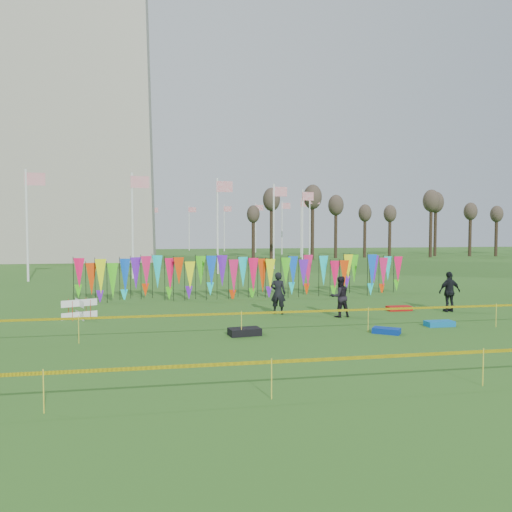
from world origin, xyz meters
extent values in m
plane|color=#275317|center=(0.00, 0.00, 0.00)|extent=(160.00, 160.00, 0.00)
cylinder|color=silver|center=(14.00, 48.00, 4.00)|extent=(0.16, 0.16, 8.00)
plane|color=red|center=(14.60, 48.00, 7.30)|extent=(1.40, 0.00, 1.40)
cylinder|color=silver|center=(13.05, 55.25, 4.00)|extent=(0.16, 0.16, 8.00)
plane|color=red|center=(13.65, 55.25, 7.30)|extent=(1.40, 0.00, 1.40)
cylinder|color=silver|center=(10.25, 62.00, 4.00)|extent=(0.16, 0.16, 8.00)
plane|color=red|center=(10.85, 62.00, 7.30)|extent=(1.40, 0.00, 1.40)
cylinder|color=silver|center=(5.80, 67.80, 4.00)|extent=(0.16, 0.16, 8.00)
plane|color=red|center=(6.40, 67.80, 7.30)|extent=(1.40, 0.00, 1.40)
cylinder|color=silver|center=(0.00, 72.25, 4.00)|extent=(0.16, 0.16, 8.00)
plane|color=red|center=(0.60, 72.25, 7.30)|extent=(1.40, 0.00, 1.40)
cylinder|color=silver|center=(-6.75, 75.05, 4.00)|extent=(0.16, 0.16, 8.00)
plane|color=red|center=(-6.15, 75.05, 7.30)|extent=(1.40, 0.00, 1.40)
cylinder|color=silver|center=(-14.00, 76.00, 4.00)|extent=(0.16, 0.16, 8.00)
plane|color=red|center=(-13.40, 76.00, 7.30)|extent=(1.40, 0.00, 1.40)
cylinder|color=silver|center=(-21.25, 75.05, 4.00)|extent=(0.16, 0.16, 8.00)
plane|color=red|center=(-20.65, 75.05, 7.30)|extent=(1.40, 0.00, 1.40)
cylinder|color=silver|center=(-28.00, 72.25, 4.00)|extent=(0.16, 0.16, 8.00)
plane|color=red|center=(-27.40, 72.25, 7.30)|extent=(1.40, 0.00, 1.40)
cylinder|color=silver|center=(-14.00, 20.00, 4.00)|extent=(0.16, 0.16, 8.00)
plane|color=red|center=(-13.40, 20.00, 7.30)|extent=(1.40, 0.00, 1.40)
cylinder|color=silver|center=(-6.75, 20.95, 4.00)|extent=(0.16, 0.16, 8.00)
plane|color=red|center=(-6.15, 20.95, 7.30)|extent=(1.40, 0.00, 1.40)
cylinder|color=silver|center=(0.00, 23.75, 4.00)|extent=(0.16, 0.16, 8.00)
plane|color=red|center=(0.60, 23.75, 7.30)|extent=(1.40, 0.00, 1.40)
cylinder|color=silver|center=(5.80, 28.20, 4.00)|extent=(0.16, 0.16, 8.00)
plane|color=red|center=(6.40, 28.20, 7.30)|extent=(1.40, 0.00, 1.40)
cylinder|color=silver|center=(10.25, 34.00, 4.00)|extent=(0.16, 0.16, 8.00)
plane|color=red|center=(10.85, 34.00, 7.30)|extent=(1.40, 0.00, 1.40)
cylinder|color=silver|center=(13.05, 40.75, 4.00)|extent=(0.16, 0.16, 8.00)
plane|color=red|center=(13.65, 40.75, 7.30)|extent=(1.40, 0.00, 1.40)
cylinder|color=black|center=(-9.00, 8.83, 1.10)|extent=(0.03, 0.03, 2.20)
cone|color=#FD0E51|center=(-8.72, 8.83, 1.32)|extent=(0.64, 0.64, 1.60)
cylinder|color=black|center=(-8.44, 8.83, 1.10)|extent=(0.03, 0.03, 2.20)
cone|color=#E93B07|center=(-8.16, 8.83, 1.32)|extent=(0.64, 0.64, 1.60)
cylinder|color=black|center=(-7.88, 8.83, 1.10)|extent=(0.03, 0.03, 2.20)
cone|color=#F1FF0D|center=(-7.59, 8.83, 1.32)|extent=(0.64, 0.64, 1.60)
cylinder|color=black|center=(-7.31, 8.83, 1.10)|extent=(0.03, 0.03, 2.20)
cone|color=#40CC17|center=(-7.03, 8.83, 1.32)|extent=(0.64, 0.64, 1.60)
cylinder|color=black|center=(-6.75, 8.83, 1.10)|extent=(0.03, 0.03, 2.20)
cone|color=blue|center=(-6.47, 8.83, 1.32)|extent=(0.64, 0.64, 1.60)
cylinder|color=black|center=(-6.19, 8.83, 1.10)|extent=(0.03, 0.03, 2.20)
cone|color=#6616C8|center=(-5.91, 8.83, 1.32)|extent=(0.64, 0.64, 1.60)
cylinder|color=black|center=(-5.62, 8.83, 1.10)|extent=(0.03, 0.03, 2.20)
cone|color=#E3195C|center=(-5.34, 8.83, 1.32)|extent=(0.64, 0.64, 1.60)
cylinder|color=black|center=(-5.06, 8.83, 1.10)|extent=(0.03, 0.03, 2.20)
cone|color=#0ED5D6|center=(-4.78, 8.83, 1.32)|extent=(0.64, 0.64, 1.60)
cylinder|color=black|center=(-4.50, 8.83, 1.10)|extent=(0.03, 0.03, 2.20)
cone|color=#FD0E51|center=(-4.22, 8.83, 1.32)|extent=(0.64, 0.64, 1.60)
cylinder|color=black|center=(-3.94, 8.83, 1.10)|extent=(0.03, 0.03, 2.20)
cone|color=#E93B07|center=(-3.66, 8.83, 1.32)|extent=(0.64, 0.64, 1.60)
cylinder|color=black|center=(-3.38, 8.83, 1.10)|extent=(0.03, 0.03, 2.20)
cone|color=#F1FF0D|center=(-3.09, 8.83, 1.32)|extent=(0.64, 0.64, 1.60)
cylinder|color=black|center=(-2.81, 8.83, 1.10)|extent=(0.03, 0.03, 2.20)
cone|color=#40CC17|center=(-2.53, 8.83, 1.32)|extent=(0.64, 0.64, 1.60)
cylinder|color=black|center=(-2.25, 8.83, 1.10)|extent=(0.03, 0.03, 2.20)
cone|color=blue|center=(-1.97, 8.83, 1.32)|extent=(0.64, 0.64, 1.60)
cylinder|color=black|center=(-1.69, 8.83, 1.10)|extent=(0.03, 0.03, 2.20)
cone|color=#6616C8|center=(-1.41, 8.83, 1.32)|extent=(0.64, 0.64, 1.60)
cylinder|color=black|center=(-1.12, 8.83, 1.10)|extent=(0.03, 0.03, 2.20)
cone|color=#E3195C|center=(-0.84, 8.83, 1.32)|extent=(0.64, 0.64, 1.60)
cylinder|color=black|center=(-0.56, 8.83, 1.10)|extent=(0.03, 0.03, 2.20)
cone|color=#0ED5D6|center=(-0.28, 8.83, 1.32)|extent=(0.64, 0.64, 1.60)
cylinder|color=black|center=(0.00, 8.83, 1.10)|extent=(0.03, 0.03, 2.20)
cone|color=#FD0E51|center=(0.28, 8.83, 1.32)|extent=(0.64, 0.64, 1.60)
cylinder|color=black|center=(0.56, 8.83, 1.10)|extent=(0.03, 0.03, 2.20)
cone|color=#E93B07|center=(0.84, 8.83, 1.32)|extent=(0.64, 0.64, 1.60)
cylinder|color=black|center=(1.12, 8.83, 1.10)|extent=(0.03, 0.03, 2.20)
cone|color=#F1FF0D|center=(1.41, 8.83, 1.32)|extent=(0.64, 0.64, 1.60)
cylinder|color=black|center=(1.69, 8.83, 1.10)|extent=(0.03, 0.03, 2.20)
cone|color=#40CC17|center=(1.97, 8.83, 1.32)|extent=(0.64, 0.64, 1.60)
cylinder|color=black|center=(2.25, 8.83, 1.10)|extent=(0.03, 0.03, 2.20)
cone|color=blue|center=(2.53, 8.83, 1.32)|extent=(0.64, 0.64, 1.60)
cylinder|color=black|center=(2.81, 8.83, 1.10)|extent=(0.03, 0.03, 2.20)
cone|color=#6616C8|center=(3.09, 8.83, 1.32)|extent=(0.64, 0.64, 1.60)
cylinder|color=black|center=(3.38, 8.83, 1.10)|extent=(0.03, 0.03, 2.20)
cone|color=#E3195C|center=(3.66, 8.83, 1.32)|extent=(0.64, 0.64, 1.60)
cylinder|color=black|center=(3.94, 8.83, 1.10)|extent=(0.03, 0.03, 2.20)
cone|color=#0ED5D6|center=(4.22, 8.83, 1.32)|extent=(0.64, 0.64, 1.60)
cylinder|color=black|center=(4.50, 8.83, 1.10)|extent=(0.03, 0.03, 2.20)
cone|color=#FD0E51|center=(4.78, 8.83, 1.32)|extent=(0.64, 0.64, 1.60)
cylinder|color=black|center=(5.06, 8.83, 1.10)|extent=(0.03, 0.03, 2.20)
cone|color=#E93B07|center=(5.34, 8.83, 1.32)|extent=(0.64, 0.64, 1.60)
cylinder|color=black|center=(5.62, 8.83, 1.10)|extent=(0.03, 0.03, 2.20)
cone|color=#F1FF0D|center=(5.91, 8.83, 1.32)|extent=(0.64, 0.64, 1.60)
cylinder|color=black|center=(6.19, 8.83, 1.10)|extent=(0.03, 0.03, 2.20)
cone|color=#40CC17|center=(6.47, 8.83, 1.32)|extent=(0.64, 0.64, 1.60)
cylinder|color=black|center=(6.75, 8.83, 1.10)|extent=(0.03, 0.03, 2.20)
cone|color=blue|center=(7.03, 8.83, 1.32)|extent=(0.64, 0.64, 1.60)
cylinder|color=black|center=(7.31, 8.83, 1.10)|extent=(0.03, 0.03, 2.20)
cone|color=#6616C8|center=(7.59, 8.83, 1.32)|extent=(0.64, 0.64, 1.60)
cylinder|color=black|center=(7.88, 8.83, 1.10)|extent=(0.03, 0.03, 2.20)
cone|color=#E3195C|center=(8.15, 8.83, 1.32)|extent=(0.64, 0.64, 1.60)
cylinder|color=black|center=(8.44, 8.83, 1.10)|extent=(0.03, 0.03, 2.20)
cone|color=#0ED5D6|center=(8.72, 8.83, 1.32)|extent=(0.64, 0.64, 1.60)
cylinder|color=black|center=(9.00, 8.83, 1.10)|extent=(0.03, 0.03, 2.20)
cone|color=#FD0E51|center=(9.28, 8.83, 1.32)|extent=(0.64, 0.64, 1.60)
cube|color=#FFE205|center=(0.00, -1.08, 0.82)|extent=(26.00, 0.01, 0.08)
cylinder|color=yellow|center=(-7.00, -1.08, 0.45)|extent=(0.02, 0.02, 0.90)
cylinder|color=yellow|center=(-2.00, -1.08, 0.45)|extent=(0.02, 0.02, 0.90)
cylinder|color=yellow|center=(3.00, -1.08, 0.45)|extent=(0.02, 0.02, 0.90)
cylinder|color=yellow|center=(8.00, -1.08, 0.45)|extent=(0.02, 0.02, 0.90)
cube|color=#FFE205|center=(0.00, -7.43, 0.82)|extent=(26.00, 0.01, 0.08)
cylinder|color=yellow|center=(-7.00, -7.43, 0.45)|extent=(0.02, 0.02, 0.90)
cylinder|color=yellow|center=(-2.00, -7.43, 0.45)|extent=(0.02, 0.02, 0.90)
cylinder|color=yellow|center=(3.00, -7.43, 0.45)|extent=(0.02, 0.02, 0.90)
cylinder|color=#382C1C|center=(6.00, 44.00, 3.20)|extent=(0.44, 0.44, 6.40)
ellipsoid|color=#44382D|center=(6.00, 44.00, 6.56)|extent=(1.92, 1.92, 2.56)
cylinder|color=#382C1C|center=(10.00, 44.00, 3.20)|extent=(0.44, 0.44, 6.40)
ellipsoid|color=#44382D|center=(10.00, 44.00, 6.56)|extent=(1.92, 1.92, 2.56)
cylinder|color=#382C1C|center=(14.00, 44.00, 3.20)|extent=(0.44, 0.44, 6.40)
ellipsoid|color=#44382D|center=(14.00, 44.00, 6.56)|extent=(1.92, 1.92, 2.56)
cylinder|color=#382C1C|center=(18.00, 44.00, 3.20)|extent=(0.44, 0.44, 6.40)
ellipsoid|color=#44382D|center=(18.00, 44.00, 6.56)|extent=(1.92, 1.92, 2.56)
cylinder|color=#382C1C|center=(22.00, 44.00, 3.20)|extent=(0.44, 0.44, 6.40)
ellipsoid|color=#44382D|center=(22.00, 44.00, 6.56)|extent=(1.92, 1.92, 2.56)
cylinder|color=#382C1C|center=(26.00, 44.00, 3.20)|extent=(0.44, 0.44, 6.40)
ellipsoid|color=#44382D|center=(26.00, 44.00, 6.56)|extent=(1.92, 1.92, 2.56)
cylinder|color=#382C1C|center=(30.00, 44.00, 3.20)|extent=(0.44, 0.44, 6.40)
ellipsoid|color=#44382D|center=(30.00, 44.00, 6.56)|extent=(1.92, 1.92, 2.56)
cylinder|color=#382C1C|center=(34.00, 44.00, 3.20)|extent=(0.44, 0.44, 6.40)
ellipsoid|color=#44382D|center=(34.00, 44.00, 6.56)|extent=(1.92, 1.92, 2.56)
cylinder|color=#382C1C|center=(38.00, 44.00, 3.20)|extent=(0.44, 0.44, 6.40)
ellipsoid|color=#44382D|center=(38.00, 44.00, 6.56)|extent=(1.92, 1.92, 2.56)
cylinder|color=#382C1C|center=(42.00, 44.00, 3.20)|extent=(0.44, 0.44, 6.40)
ellipsoid|color=#44382D|center=(42.00, 44.00, 6.56)|extent=(1.92, 1.92, 2.56)
cylinder|color=red|center=(-8.23, 3.23, 0.41)|extent=(0.02, 0.02, 0.82)
cylinder|color=red|center=(-7.52, 3.23, 0.41)|extent=(0.02, 0.02, 0.82)
cylinder|color=red|center=(-8.23, 3.94, 0.41)|extent=(0.02, 0.02, 0.82)
cylinder|color=red|center=(-7.52, 3.94, 0.41)|extent=(0.02, 0.02, 0.82)
imported|color=black|center=(0.49, 3.28, 0.92)|extent=(0.82, 0.72, 1.85)
imported|color=black|center=(2.89, 2.09, 0.87)|extent=(0.89, 0.60, 1.73)
imported|color=black|center=(8.23, 2.49, 0.91)|extent=(1.11, 0.69, 1.82)
cube|color=#092E95|center=(3.37, -1.43, 0.10)|extent=(1.05, 0.96, 0.20)
cube|color=#B20D0B|center=(6.15, 3.21, 0.10)|extent=(1.10, 0.50, 0.20)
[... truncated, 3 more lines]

